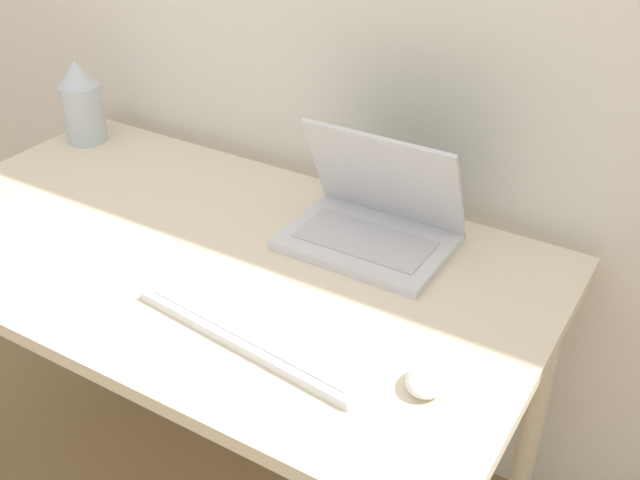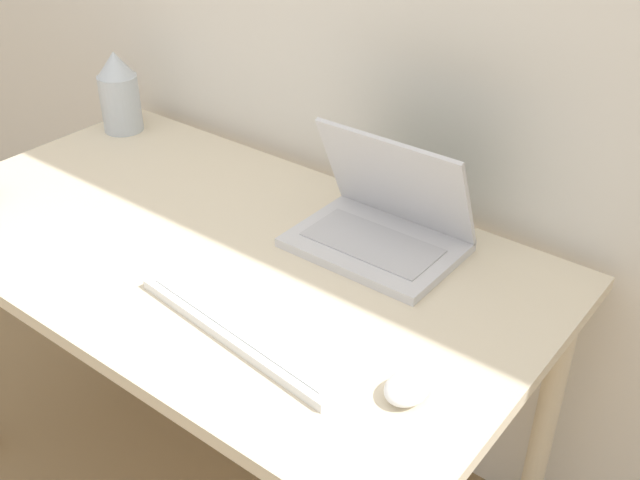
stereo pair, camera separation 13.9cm
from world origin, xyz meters
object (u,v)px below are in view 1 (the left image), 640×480
(keyboard, at_px, (264,324))
(laptop, at_px, (373,219))
(mouse, at_px, (428,380))
(vase, at_px, (81,102))

(keyboard, bearing_deg, laptop, 85.87)
(keyboard, xyz_separation_m, mouse, (0.31, 0.01, 0.01))
(laptop, bearing_deg, keyboard, -94.13)
(keyboard, distance_m, mouse, 0.31)
(mouse, distance_m, vase, 1.25)
(laptop, distance_m, keyboard, 0.36)
(mouse, height_order, vase, vase)
(keyboard, relative_size, vase, 2.22)
(keyboard, xyz_separation_m, vase, (-0.86, 0.41, 0.10))
(mouse, bearing_deg, laptop, 129.02)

